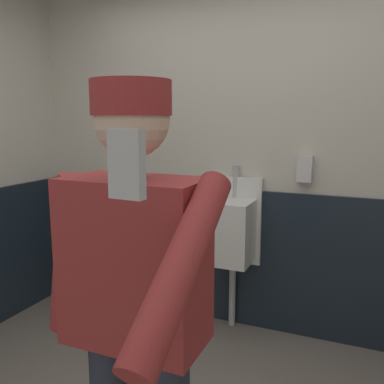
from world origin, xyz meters
The scene contains 6 objects.
wall_back centered at (0.00, 1.57, 1.32)m, with size 4.21×0.12×2.63m, color beige.
wainscot_band_back centered at (0.00, 1.50, 0.53)m, with size 3.61×0.03×1.05m, color #19232D.
urinal_solo centered at (-0.11, 1.36, 0.78)m, with size 0.40×0.34×1.24m.
person centered at (0.13, -0.36, 1.00)m, with size 0.66×0.60×1.68m.
cell_phone centered at (0.43, -0.86, 1.50)m, with size 0.06×0.02×0.11m, color silver.
soap_dispenser centered at (0.38, 1.47, 1.23)m, with size 0.10×0.07×0.18m, color silver.
Camera 1 is at (0.78, -1.41, 1.57)m, focal length 38.76 mm.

